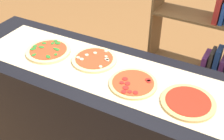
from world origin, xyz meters
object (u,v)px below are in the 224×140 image
at_px(pizza_plain_3, 188,102).
at_px(pizza_spinach_0, 49,51).
at_px(pizza_pepperoni_2, 133,83).
at_px(bookshelf, 203,50).
at_px(pizza_mushroom_1, 94,59).

bearing_deg(pizza_plain_3, pizza_spinach_0, 176.68).
xyz_separation_m(pizza_spinach_0, pizza_pepperoni_2, (0.67, -0.05, -0.00)).
bearing_deg(pizza_spinach_0, pizza_pepperoni_2, -4.40).
height_order(pizza_spinach_0, bookshelf, bookshelf).
bearing_deg(pizza_pepperoni_2, pizza_plain_3, -1.15).
height_order(pizza_spinach_0, pizza_pepperoni_2, pizza_spinach_0).
bearing_deg(bookshelf, pizza_mushroom_1, -122.65).
xyz_separation_m(pizza_spinach_0, bookshelf, (0.90, 0.94, -0.25)).
relative_size(pizza_spinach_0, pizza_mushroom_1, 1.03).
bearing_deg(bookshelf, pizza_pepperoni_2, -103.19).
bearing_deg(pizza_mushroom_1, pizza_spinach_0, -170.00).
distance_m(pizza_spinach_0, pizza_plain_3, 1.00).
distance_m(pizza_spinach_0, pizza_pepperoni_2, 0.67).
bearing_deg(pizza_pepperoni_2, pizza_spinach_0, 175.60).
relative_size(pizza_mushroom_1, pizza_plain_3, 1.00).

